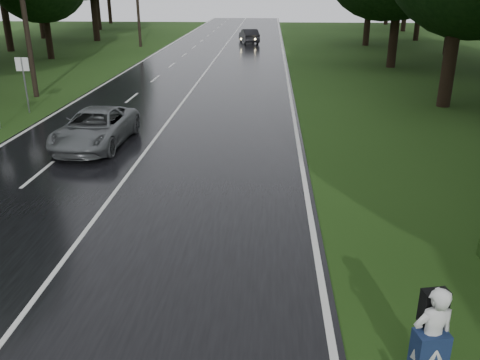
% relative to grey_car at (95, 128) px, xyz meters
% --- Properties ---
extents(ground, '(160.00, 160.00, 0.00)m').
position_rel_grey_car_xyz_m(ground, '(2.08, -11.28, -0.73)').
color(ground, '#213F12').
rests_on(ground, ground).
extents(road, '(12.00, 140.00, 0.04)m').
position_rel_grey_car_xyz_m(road, '(2.08, 8.72, -0.71)').
color(road, black).
rests_on(road, ground).
extents(lane_center, '(0.12, 140.00, 0.01)m').
position_rel_grey_car_xyz_m(lane_center, '(2.08, 8.72, -0.69)').
color(lane_center, silver).
rests_on(lane_center, road).
extents(grey_car, '(2.48, 5.07, 1.39)m').
position_rel_grey_car_xyz_m(grey_car, '(0.00, 0.00, 0.00)').
color(grey_car, '#55595B').
rests_on(grey_car, road).
extents(far_car, '(2.47, 4.64, 1.45)m').
position_rel_grey_car_xyz_m(far_car, '(4.39, 36.89, 0.03)').
color(far_car, black).
rests_on(far_car, road).
extents(hitchhiker, '(0.73, 0.68, 1.80)m').
position_rel_grey_car_xyz_m(hitchhiker, '(9.24, -12.02, 0.10)').
color(hitchhiker, silver).
rests_on(hitchhiker, ground).
extents(utility_pole_mid, '(1.80, 0.28, 9.30)m').
position_rel_grey_car_xyz_m(utility_pole_mid, '(-6.42, 8.90, -0.73)').
color(utility_pole_mid, black).
rests_on(utility_pole_mid, ground).
extents(utility_pole_far, '(1.80, 0.28, 9.16)m').
position_rel_grey_car_xyz_m(utility_pole_far, '(-6.42, 33.03, -0.73)').
color(utility_pole_far, black).
rests_on(utility_pole_far, ground).
extents(road_sign_a, '(0.57, 0.10, 2.39)m').
position_rel_grey_car_xyz_m(road_sign_a, '(-5.12, 2.29, -0.73)').
color(road_sign_a, white).
rests_on(road_sign_a, ground).
extents(road_sign_b, '(0.64, 0.10, 2.68)m').
position_rel_grey_car_xyz_m(road_sign_b, '(-5.12, 5.19, -0.73)').
color(road_sign_b, white).
rests_on(road_sign_b, ground).
extents(tree_left_e, '(7.43, 7.43, 11.61)m').
position_rel_grey_car_xyz_m(tree_left_e, '(-11.86, 23.94, -0.73)').
color(tree_left_e, black).
rests_on(tree_left_e, ground).
extents(tree_left_f, '(10.73, 10.73, 16.76)m').
position_rel_grey_car_xyz_m(tree_left_f, '(-12.64, 38.34, -0.73)').
color(tree_left_f, black).
rests_on(tree_left_f, ground).
extents(tree_right_d, '(8.49, 8.49, 13.26)m').
position_rel_grey_car_xyz_m(tree_right_d, '(15.71, 7.81, -0.73)').
color(tree_right_d, black).
rests_on(tree_right_d, ground).
extents(tree_right_e, '(8.63, 8.63, 13.48)m').
position_rel_grey_car_xyz_m(tree_right_e, '(15.88, 20.95, -0.73)').
color(tree_right_e, black).
rests_on(tree_right_e, ground).
extents(tree_right_f, '(9.75, 9.75, 15.24)m').
position_rel_grey_car_xyz_m(tree_right_f, '(16.51, 35.60, -0.73)').
color(tree_right_f, black).
rests_on(tree_right_f, ground).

